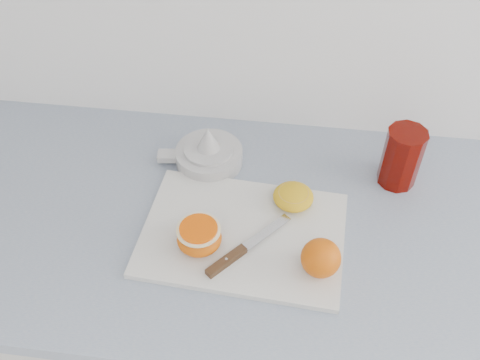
# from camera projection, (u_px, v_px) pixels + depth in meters

# --- Properties ---
(counter) EXTENTS (2.61, 0.64, 0.89)m
(counter) POSITION_uv_depth(u_px,v_px,m) (281.00, 335.00, 1.36)
(counter) COLOR silver
(counter) RESTS_ON ground
(cutting_board) EXTENTS (0.39, 0.29, 0.01)m
(cutting_board) POSITION_uv_depth(u_px,v_px,m) (243.00, 234.00, 1.01)
(cutting_board) COLOR silver
(cutting_board) RESTS_ON counter
(whole_orange) EXTENTS (0.07, 0.07, 0.07)m
(whole_orange) POSITION_uv_depth(u_px,v_px,m) (321.00, 258.00, 0.92)
(whole_orange) COLOR #D76B00
(whole_orange) RESTS_ON cutting_board
(half_orange) EXTENTS (0.08, 0.08, 0.05)m
(half_orange) POSITION_uv_depth(u_px,v_px,m) (199.00, 237.00, 0.97)
(half_orange) COLOR #D76B00
(half_orange) RESTS_ON cutting_board
(squeezed_shell) EXTENTS (0.08, 0.08, 0.03)m
(squeezed_shell) POSITION_uv_depth(u_px,v_px,m) (293.00, 196.00, 1.05)
(squeezed_shell) COLOR gold
(squeezed_shell) RESTS_ON cutting_board
(paring_knife) EXTENTS (0.14, 0.16, 0.01)m
(paring_knife) POSITION_uv_depth(u_px,v_px,m) (234.00, 256.00, 0.96)
(paring_knife) COLOR #4C2F1E
(paring_knife) RESTS_ON cutting_board
(citrus_juicer) EXTENTS (0.18, 0.14, 0.10)m
(citrus_juicer) POSITION_uv_depth(u_px,v_px,m) (208.00, 153.00, 1.14)
(citrus_juicer) COLOR silver
(citrus_juicer) RESTS_ON counter
(red_tumbler) EXTENTS (0.08, 0.08, 0.13)m
(red_tumbler) POSITION_uv_depth(u_px,v_px,m) (401.00, 159.00, 1.08)
(red_tumbler) COLOR #5B0600
(red_tumbler) RESTS_ON counter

